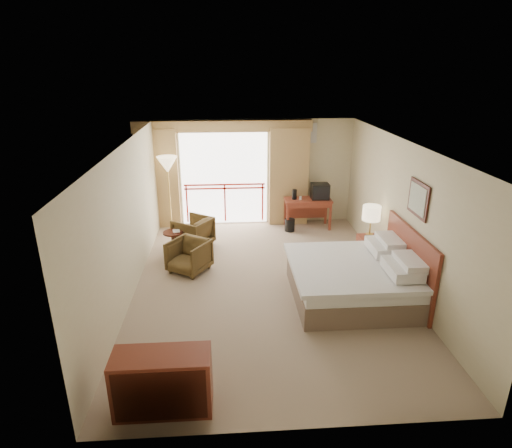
{
  "coord_description": "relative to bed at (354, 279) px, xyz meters",
  "views": [
    {
      "loc": [
        -0.74,
        -7.26,
        3.99
      ],
      "look_at": [
        -0.2,
        0.4,
        1.1
      ],
      "focal_mm": 30.0,
      "sensor_mm": 36.0,
      "label": 1
    }
  ],
  "objects": [
    {
      "name": "floor",
      "position": [
        -1.5,
        0.6,
        -0.38
      ],
      "size": [
        7.0,
        7.0,
        0.0
      ],
      "primitive_type": "plane",
      "color": "gray",
      "rests_on": "ground"
    },
    {
      "name": "ceiling",
      "position": [
        -1.5,
        0.6,
        2.32
      ],
      "size": [
        7.0,
        7.0,
        0.0
      ],
      "primitive_type": "plane",
      "rotation": [
        3.14,
        0.0,
        0.0
      ],
      "color": "white",
      "rests_on": "wall_back"
    },
    {
      "name": "wall_back",
      "position": [
        -1.5,
        4.1,
        0.97
      ],
      "size": [
        5.0,
        0.0,
        5.0
      ],
      "primitive_type": "plane",
      "rotation": [
        1.57,
        0.0,
        0.0
      ],
      "color": "beige",
      "rests_on": "ground"
    },
    {
      "name": "wall_front",
      "position": [
        -1.5,
        -2.9,
        0.97
      ],
      "size": [
        5.0,
        0.0,
        5.0
      ],
      "primitive_type": "plane",
      "rotation": [
        -1.57,
        0.0,
        0.0
      ],
      "color": "beige",
      "rests_on": "ground"
    },
    {
      "name": "wall_left",
      "position": [
        -4.0,
        0.6,
        0.97
      ],
      "size": [
        0.0,
        7.0,
        7.0
      ],
      "primitive_type": "plane",
      "rotation": [
        1.57,
        0.0,
        1.57
      ],
      "color": "beige",
      "rests_on": "ground"
    },
    {
      "name": "wall_right",
      "position": [
        1.0,
        0.6,
        0.97
      ],
      "size": [
        0.0,
        7.0,
        7.0
      ],
      "primitive_type": "plane",
      "rotation": [
        1.57,
        0.0,
        -1.57
      ],
      "color": "beige",
      "rests_on": "ground"
    },
    {
      "name": "balcony_door",
      "position": [
        -2.3,
        4.08,
        0.82
      ],
      "size": [
        2.4,
        0.0,
        2.4
      ],
      "primitive_type": "plane",
      "rotation": [
        1.57,
        0.0,
        0.0
      ],
      "color": "white",
      "rests_on": "wall_back"
    },
    {
      "name": "balcony_railing",
      "position": [
        -2.3,
        4.06,
        0.44
      ],
      "size": [
        2.09,
        0.03,
        1.02
      ],
      "color": "#B01C0F",
      "rests_on": "wall_back"
    },
    {
      "name": "curtain_left",
      "position": [
        -3.95,
        3.95,
        0.87
      ],
      "size": [
        1.0,
        0.26,
        2.5
      ],
      "primitive_type": "cube",
      "color": "#997748",
      "rests_on": "wall_back"
    },
    {
      "name": "curtain_right",
      "position": [
        -0.65,
        3.95,
        0.87
      ],
      "size": [
        1.0,
        0.26,
        2.5
      ],
      "primitive_type": "cube",
      "color": "#997748",
      "rests_on": "wall_back"
    },
    {
      "name": "valance",
      "position": [
        -2.3,
        3.98,
        2.17
      ],
      "size": [
        4.4,
        0.22,
        0.28
      ],
      "primitive_type": "cube",
      "color": "#997748",
      "rests_on": "wall_back"
    },
    {
      "name": "hvac_vent",
      "position": [
        -0.2,
        4.07,
        1.97
      ],
      "size": [
        0.5,
        0.04,
        0.5
      ],
      "primitive_type": "cube",
      "color": "silver",
      "rests_on": "wall_back"
    },
    {
      "name": "bed",
      "position": [
        0.0,
        0.0,
        0.0
      ],
      "size": [
        2.13,
        2.06,
        0.97
      ],
      "color": "brown",
      "rests_on": "floor"
    },
    {
      "name": "headboard",
      "position": [
        0.96,
        0.0,
        0.27
      ],
      "size": [
        0.06,
        2.1,
        1.3
      ],
      "primitive_type": "cube",
      "color": "maroon",
      "rests_on": "wall_right"
    },
    {
      "name": "framed_art",
      "position": [
        0.97,
        0.0,
        1.47
      ],
      "size": [
        0.04,
        0.72,
        0.6
      ],
      "color": "black",
      "rests_on": "wall_right"
    },
    {
      "name": "nightstand",
      "position": [
        0.71,
        1.37,
        -0.08
      ],
      "size": [
        0.43,
        0.51,
        0.6
      ],
      "primitive_type": "cube",
      "rotation": [
        0.0,
        0.0,
        0.02
      ],
      "color": "maroon",
      "rests_on": "floor"
    },
    {
      "name": "table_lamp",
      "position": [
        0.71,
        1.42,
        0.73
      ],
      "size": [
        0.37,
        0.37,
        0.65
      ],
      "rotation": [
        0.0,
        0.0,
        0.05
      ],
      "color": "tan",
      "rests_on": "nightstand"
    },
    {
      "name": "phone",
      "position": [
        0.66,
        1.22,
        0.26
      ],
      "size": [
        0.21,
        0.18,
        0.09
      ],
      "primitive_type": "cube",
      "rotation": [
        0.0,
        0.0,
        -0.13
      ],
      "color": "black",
      "rests_on": "nightstand"
    },
    {
      "name": "desk",
      "position": [
        -0.19,
        3.62,
        0.22
      ],
      "size": [
        1.18,
        0.57,
        0.77
      ],
      "rotation": [
        0.0,
        0.0,
        0.04
      ],
      "color": "maroon",
      "rests_on": "floor"
    },
    {
      "name": "tv",
      "position": [
        0.11,
        3.57,
        0.59
      ],
      "size": [
        0.44,
        0.35,
        0.4
      ],
      "rotation": [
        0.0,
        0.0,
        -0.35
      ],
      "color": "black",
      "rests_on": "desk"
    },
    {
      "name": "coffee_maker",
      "position": [
        -0.54,
        3.57,
        0.52
      ],
      "size": [
        0.12,
        0.12,
        0.26
      ],
      "primitive_type": "cylinder",
      "rotation": [
        0.0,
        0.0,
        0.0
      ],
      "color": "black",
      "rests_on": "desk"
    },
    {
      "name": "cup",
      "position": [
        -0.39,
        3.52,
        0.43
      ],
      "size": [
        0.07,
        0.07,
        0.09
      ],
      "primitive_type": "cylinder",
      "rotation": [
        0.0,
        0.0,
        -0.09
      ],
      "color": "white",
      "rests_on": "desk"
    },
    {
      "name": "wastebasket",
      "position": [
        -0.67,
        3.35,
        -0.22
      ],
      "size": [
        0.32,
        0.32,
        0.32
      ],
      "primitive_type": "cylinder",
      "rotation": [
        0.0,
        0.0,
        0.33
      ],
      "color": "black",
      "rests_on": "floor"
    },
    {
      "name": "armchair_far",
      "position": [
        -3.04,
        2.58,
        -0.38
      ],
      "size": [
        1.04,
        1.04,
        0.69
      ],
      "primitive_type": "imported",
      "rotation": [
        0.0,
        0.0,
        -2.18
      ],
      "color": "#423018",
      "rests_on": "floor"
    },
    {
      "name": "armchair_near",
      "position": [
        -3.04,
        1.28,
        -0.38
      ],
      "size": [
        1.0,
        1.0,
        0.67
      ],
      "primitive_type": "imported",
      "rotation": [
        0.0,
        0.0,
        -0.58
      ],
      "color": "#423018",
      "rests_on": "floor"
    },
    {
      "name": "side_table",
      "position": [
        -3.46,
        2.25,
        -0.05
      ],
      "size": [
        0.44,
        0.44,
        0.48
      ],
      "rotation": [
        0.0,
        0.0,
        -0.26
      ],
      "color": "black",
      "rests_on": "floor"
    },
    {
      "name": "book",
      "position": [
        -3.46,
        2.25,
        0.11
      ],
      "size": [
        0.18,
        0.22,
        0.02
      ],
      "primitive_type": "imported",
      "rotation": [
        0.0,
        0.0,
        0.16
      ],
      "color": "white",
      "rests_on": "side_table"
    },
    {
      "name": "floor_lamp",
      "position": [
        -3.65,
        3.51,
        1.27
      ],
      "size": [
        0.49,
        0.49,
        1.92
      ],
      "rotation": [
        0.0,
        0.0,
        -0.32
      ],
      "color": "tan",
      "rests_on": "floor"
    },
    {
      "name": "dresser",
      "position": [
        -3.06,
        -2.45,
        0.01
      ],
      "size": [
        1.17,
        0.5,
        0.78
      ],
      "rotation": [
        0.0,
        0.0,
        -0.02
      ],
      "color": "maroon",
      "rests_on": "floor"
    }
  ]
}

